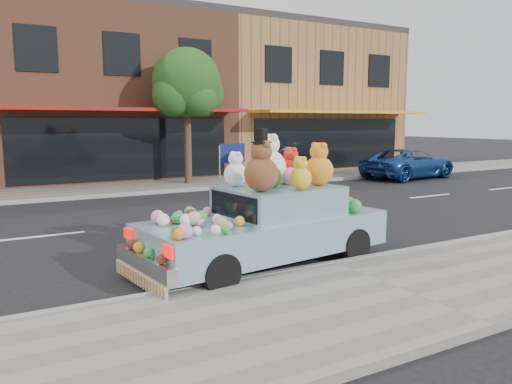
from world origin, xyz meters
TOP-DOWN VIEW (x-y plane):
  - ground at (0.00, 0.00)m, footprint 120.00×120.00m
  - near_sidewalk at (0.00, -6.50)m, footprint 60.00×3.00m
  - far_sidewalk at (0.00, 6.50)m, footprint 60.00×3.00m
  - near_kerb at (0.00, -5.00)m, footprint 60.00×0.12m
  - far_kerb at (0.00, 5.00)m, footprint 60.00×0.12m
  - storefront_mid at (0.00, 11.97)m, footprint 10.00×9.80m
  - storefront_right at (10.00, 11.97)m, footprint 10.00×9.80m
  - street_tree at (2.03, 6.55)m, footprint 3.00×2.70m
  - car_blue at (11.37, 4.19)m, footprint 4.84×2.69m
  - art_car at (-0.83, -4.22)m, footprint 4.66×2.27m

SIDE VIEW (x-z plane):
  - ground at x=0.00m, z-range 0.00..0.00m
  - near_sidewalk at x=0.00m, z-range 0.00..0.12m
  - far_sidewalk at x=0.00m, z-range 0.00..0.12m
  - near_kerb at x=0.00m, z-range 0.00..0.13m
  - far_kerb at x=0.00m, z-range 0.00..0.13m
  - car_blue at x=11.37m, z-range 0.00..1.28m
  - art_car at x=-0.83m, z-range -0.36..2.00m
  - storefront_mid at x=0.00m, z-range -0.01..7.29m
  - storefront_right at x=10.00m, z-range -0.01..7.29m
  - street_tree at x=2.03m, z-range 1.08..6.30m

